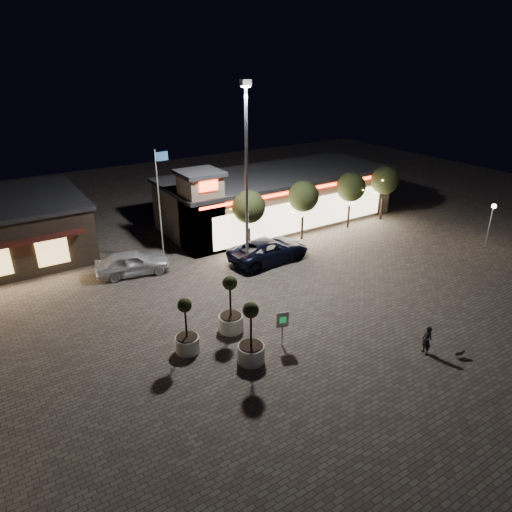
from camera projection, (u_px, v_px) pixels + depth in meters
ground at (294, 338)px, 24.01m from camera, size 90.00×90.00×0.00m
retail_building at (273, 197)px, 39.97m from camera, size 20.40×8.40×6.10m
floodlight_pole at (246, 172)px, 28.30m from camera, size 0.60×0.40×12.38m
flagpole at (160, 197)px, 31.16m from camera, size 0.95×0.10×8.00m
lamp_post_east at (492, 217)px, 34.39m from camera, size 0.36×0.36×3.48m
string_tree_a at (249, 207)px, 33.00m from camera, size 2.42×2.42×4.79m
string_tree_b at (303, 196)px, 35.46m from camera, size 2.42×2.42×4.79m
string_tree_c at (351, 187)px, 37.92m from camera, size 2.42×2.42×4.79m
string_tree_d at (385, 181)px, 39.89m from camera, size 2.42×2.42×4.79m
pickup_truck at (269, 250)px, 32.70m from camera, size 6.20×3.12×1.68m
white_sedan at (133, 263)px, 30.70m from camera, size 5.18×2.87×1.67m
pedestrian at (427, 340)px, 22.50m from camera, size 0.46×0.61×1.53m
dog at (460, 352)px, 22.41m from camera, size 0.53×0.32×0.28m
planter_left at (187, 335)px, 22.62m from camera, size 1.22×1.22×3.01m
planter_mid at (251, 344)px, 21.83m from camera, size 1.33×1.33×3.26m
planter_right at (231, 314)px, 24.32m from camera, size 1.33×1.33×3.27m
valet_sign at (282, 323)px, 22.88m from camera, size 0.63×0.25×1.95m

